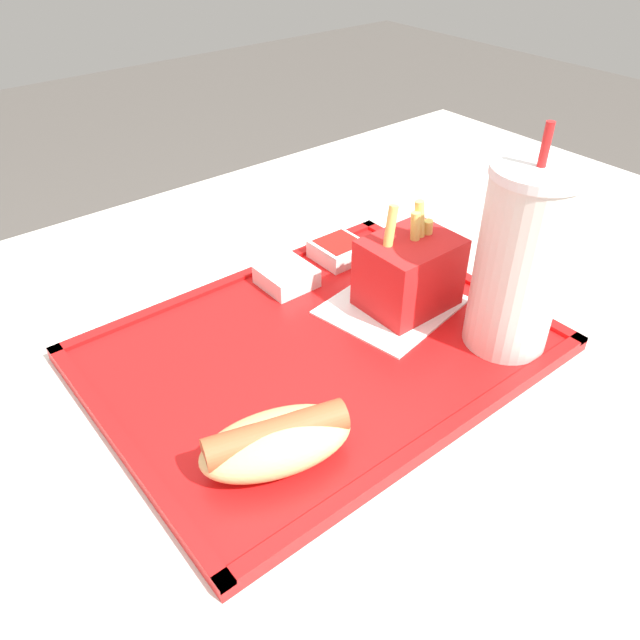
# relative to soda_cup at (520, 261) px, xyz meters

# --- Properties ---
(dining_table) EXTENTS (1.32, 0.86, 0.78)m
(dining_table) POSITION_rel_soda_cup_xyz_m (0.18, -0.08, -0.48)
(dining_table) COLOR beige
(dining_table) RESTS_ON ground_plane
(food_tray) EXTENTS (0.40, 0.30, 0.01)m
(food_tray) POSITION_rel_soda_cup_xyz_m (0.14, -0.10, -0.09)
(food_tray) COLOR red
(food_tray) RESTS_ON dining_table
(paper_napkin) EXTENTS (0.14, 0.13, 0.00)m
(paper_napkin) POSITION_rel_soda_cup_xyz_m (0.04, -0.10, -0.08)
(paper_napkin) COLOR white
(paper_napkin) RESTS_ON food_tray
(soda_cup) EXTENTS (0.08, 0.08, 0.21)m
(soda_cup) POSITION_rel_soda_cup_xyz_m (0.00, 0.00, 0.00)
(soda_cup) COLOR silver
(soda_cup) RESTS_ON food_tray
(hot_dog_far) EXTENTS (0.13, 0.09, 0.04)m
(hot_dog_far) POSITION_rel_soda_cup_xyz_m (0.25, -0.01, -0.06)
(hot_dog_far) COLOR #DBB270
(hot_dog_far) RESTS_ON food_tray
(fries_carton) EXTENTS (0.09, 0.07, 0.11)m
(fries_carton) POSITION_rel_soda_cup_xyz_m (0.03, -0.10, -0.05)
(fries_carton) COLOR red
(fries_carton) RESTS_ON food_tray
(sauce_cup_mayo) EXTENTS (0.05, 0.05, 0.02)m
(sauce_cup_mayo) POSITION_rel_soda_cup_xyz_m (0.10, -0.20, -0.07)
(sauce_cup_mayo) COLOR silver
(sauce_cup_mayo) RESTS_ON food_tray
(sauce_cup_ketchup) EXTENTS (0.05, 0.05, 0.02)m
(sauce_cup_ketchup) POSITION_rel_soda_cup_xyz_m (0.02, -0.21, -0.07)
(sauce_cup_ketchup) COLOR silver
(sauce_cup_ketchup) RESTS_ON food_tray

